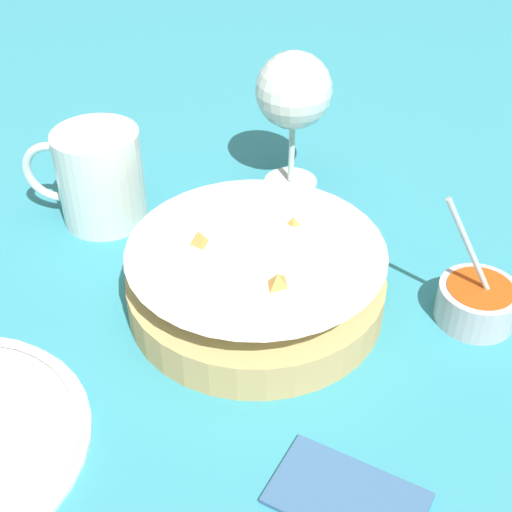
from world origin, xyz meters
TOP-DOWN VIEW (x-y plane):
  - ground_plane at (0.00, 0.00)m, footprint 4.00×4.00m
  - food_basket at (-0.02, 0.01)m, footprint 0.23×0.23m
  - sauce_cup at (-0.21, 0.00)m, footprint 0.08×0.07m
  - wine_glass at (-0.03, -0.21)m, footprint 0.08×0.08m
  - beer_mug at (0.16, -0.11)m, footprint 0.13×0.09m
  - napkin at (-0.11, 0.20)m, footprint 0.12×0.10m

SIDE VIEW (x-z plane):
  - ground_plane at x=0.00m, z-range 0.00..0.00m
  - napkin at x=-0.11m, z-range 0.00..0.01m
  - sauce_cup at x=-0.21m, z-range -0.04..0.08m
  - food_basket at x=-0.02m, z-range -0.01..0.07m
  - beer_mug at x=0.16m, z-range 0.00..0.10m
  - wine_glass at x=-0.03m, z-range 0.03..0.19m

